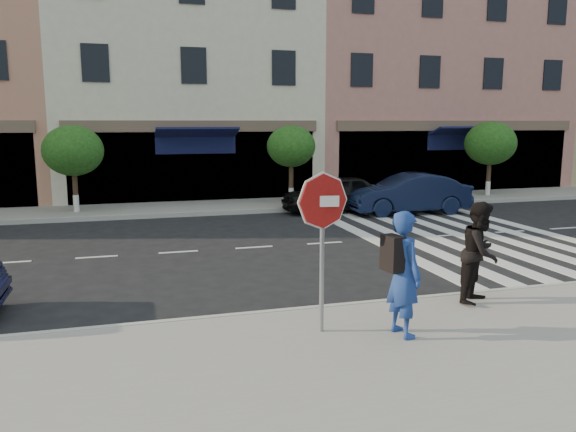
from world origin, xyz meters
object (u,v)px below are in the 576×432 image
Objects in this scene: stop_sign at (323,216)px; car_far_mid at (335,194)px; photographer at (404,274)px; walker at (480,252)px; car_far_right at (408,194)px.

car_far_mid is at bearing 77.73° from stop_sign.
car_far_mid is (3.50, 12.17, -0.41)m from photographer.
stop_sign reaches higher than photographer.
stop_sign is 0.61× the size of car_far_mid.
photographer is 2.31m from walker.
photographer is at bearing -12.76° from stop_sign.
car_far_mid is 0.91× the size of car_far_right.
car_far_mid is (1.45, 11.10, -0.36)m from walker.
photographer is 12.59m from car_far_right.
car_far_right is at bearing 30.77° from walker.
stop_sign is 1.29× the size of photographer.
car_far_right reaches higher than car_far_mid.
stop_sign is at bearing -30.41° from car_far_right.
car_far_right is at bearing 65.67° from stop_sign.
car_far_right is (3.89, 10.02, -0.32)m from walker.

